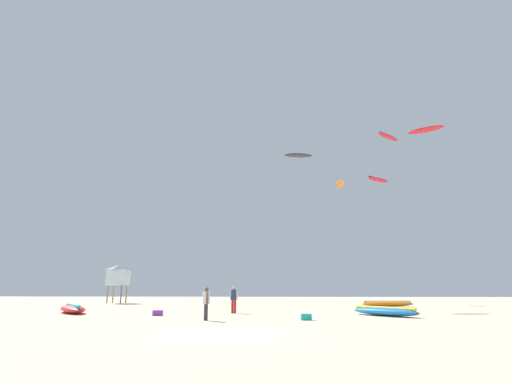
% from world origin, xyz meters
% --- Properties ---
extents(ground_plane, '(120.00, 120.00, 0.00)m').
position_xyz_m(ground_plane, '(0.00, 0.00, 0.00)').
color(ground_plane, beige).
extents(person_foreground, '(0.38, 0.52, 1.68)m').
position_xyz_m(person_foreground, '(-1.76, 6.07, 0.98)').
color(person_foreground, '#2D2D33').
rests_on(person_foreground, ground).
extents(person_midground, '(0.54, 0.40, 1.75)m').
position_xyz_m(person_midground, '(-0.97, 12.09, 1.02)').
color(person_midground, '#B21E23').
rests_on(person_midground, ground).
extents(kite_grounded_near, '(4.00, 4.70, 0.58)m').
position_xyz_m(kite_grounded_near, '(-11.76, 11.57, 0.28)').
color(kite_grounded_near, red).
rests_on(kite_grounded_near, ground).
extents(kite_grounded_mid, '(3.91, 4.39, 0.58)m').
position_xyz_m(kite_grounded_mid, '(8.41, 9.99, 0.26)').
color(kite_grounded_mid, blue).
rests_on(kite_grounded_mid, ground).
extents(kite_grounded_far, '(4.68, 1.60, 0.59)m').
position_xyz_m(kite_grounded_far, '(11.67, 21.66, 0.27)').
color(kite_grounded_far, orange).
rests_on(kite_grounded_far, ground).
extents(lifeguard_tower, '(2.30, 2.30, 4.15)m').
position_xyz_m(lifeguard_tower, '(-15.72, 28.58, 3.05)').
color(lifeguard_tower, '#8C704C').
rests_on(lifeguard_tower, ground).
extents(cooler_box, '(0.56, 0.36, 0.32)m').
position_xyz_m(cooler_box, '(3.47, 6.64, 0.16)').
color(cooler_box, '#19B29E').
rests_on(cooler_box, ground).
extents(gear_bag, '(0.56, 0.36, 0.32)m').
position_xyz_m(gear_bag, '(-5.33, 9.50, 0.16)').
color(gear_bag, purple).
rests_on(gear_bag, ground).
extents(kite_aloft_0, '(1.20, 3.04, 0.73)m').
position_xyz_m(kite_aloft_0, '(10.09, 34.09, 14.57)').
color(kite_aloft_0, orange).
extents(kite_aloft_1, '(4.21, 3.05, 0.58)m').
position_xyz_m(kite_aloft_1, '(20.18, 30.51, 20.32)').
color(kite_aloft_1, red).
extents(kite_aloft_2, '(4.00, 3.93, 0.77)m').
position_xyz_m(kite_aloft_2, '(16.73, 34.21, 20.98)').
color(kite_aloft_2, red).
extents(kite_aloft_3, '(4.22, 3.74, 0.53)m').
position_xyz_m(kite_aloft_3, '(17.04, 41.96, 17.25)').
color(kite_aloft_3, red).
extents(kite_aloft_4, '(2.90, 1.20, 0.38)m').
position_xyz_m(kite_aloft_4, '(4.18, 22.15, 14.46)').
color(kite_aloft_4, '#2D2D33').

